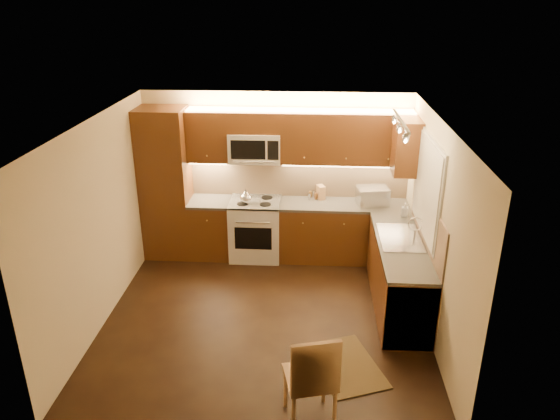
# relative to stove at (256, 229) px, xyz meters

# --- Properties ---
(floor) EXTENTS (4.00, 4.00, 0.01)m
(floor) POSITION_rel_stove_xyz_m (0.30, -1.68, -0.46)
(floor) COLOR black
(floor) RESTS_ON ground
(ceiling) EXTENTS (4.00, 4.00, 0.01)m
(ceiling) POSITION_rel_stove_xyz_m (0.30, -1.68, 2.04)
(ceiling) COLOR beige
(ceiling) RESTS_ON ground
(wall_back) EXTENTS (4.00, 0.01, 2.50)m
(wall_back) POSITION_rel_stove_xyz_m (0.30, 0.32, 0.79)
(wall_back) COLOR beige
(wall_back) RESTS_ON ground
(wall_front) EXTENTS (4.00, 0.01, 2.50)m
(wall_front) POSITION_rel_stove_xyz_m (0.30, -3.67, 0.79)
(wall_front) COLOR beige
(wall_front) RESTS_ON ground
(wall_left) EXTENTS (0.01, 4.00, 2.50)m
(wall_left) POSITION_rel_stove_xyz_m (-1.70, -1.68, 0.79)
(wall_left) COLOR beige
(wall_left) RESTS_ON ground
(wall_right) EXTENTS (0.01, 4.00, 2.50)m
(wall_right) POSITION_rel_stove_xyz_m (2.30, -1.68, 0.79)
(wall_right) COLOR beige
(wall_right) RESTS_ON ground
(pantry) EXTENTS (0.70, 0.60, 2.30)m
(pantry) POSITION_rel_stove_xyz_m (-1.35, 0.02, 0.69)
(pantry) COLOR #4E2C10
(pantry) RESTS_ON floor
(base_cab_back_left) EXTENTS (0.62, 0.60, 0.86)m
(base_cab_back_left) POSITION_rel_stove_xyz_m (-0.69, 0.02, -0.03)
(base_cab_back_left) COLOR #4E2C10
(base_cab_back_left) RESTS_ON floor
(counter_back_left) EXTENTS (0.62, 0.60, 0.04)m
(counter_back_left) POSITION_rel_stove_xyz_m (-0.69, 0.02, 0.42)
(counter_back_left) COLOR #33312E
(counter_back_left) RESTS_ON base_cab_back_left
(base_cab_back_right) EXTENTS (1.92, 0.60, 0.86)m
(base_cab_back_right) POSITION_rel_stove_xyz_m (1.34, 0.02, -0.03)
(base_cab_back_right) COLOR #4E2C10
(base_cab_back_right) RESTS_ON floor
(counter_back_right) EXTENTS (1.92, 0.60, 0.04)m
(counter_back_right) POSITION_rel_stove_xyz_m (1.34, 0.02, 0.42)
(counter_back_right) COLOR #33312E
(counter_back_right) RESTS_ON base_cab_back_right
(base_cab_right) EXTENTS (0.60, 2.00, 0.86)m
(base_cab_right) POSITION_rel_stove_xyz_m (2.00, -1.28, -0.03)
(base_cab_right) COLOR #4E2C10
(base_cab_right) RESTS_ON floor
(counter_right) EXTENTS (0.60, 2.00, 0.04)m
(counter_right) POSITION_rel_stove_xyz_m (2.00, -1.28, 0.42)
(counter_right) COLOR #33312E
(counter_right) RESTS_ON base_cab_right
(dishwasher) EXTENTS (0.58, 0.60, 0.84)m
(dishwasher) POSITION_rel_stove_xyz_m (2.00, -1.98, -0.03)
(dishwasher) COLOR silver
(dishwasher) RESTS_ON floor
(backsplash_back) EXTENTS (3.30, 0.02, 0.60)m
(backsplash_back) POSITION_rel_stove_xyz_m (0.65, 0.31, 0.74)
(backsplash_back) COLOR tan
(backsplash_back) RESTS_ON wall_back
(backsplash_right) EXTENTS (0.02, 2.00, 0.60)m
(backsplash_right) POSITION_rel_stove_xyz_m (2.29, -1.28, 0.74)
(backsplash_right) COLOR tan
(backsplash_right) RESTS_ON wall_right
(upper_cab_back_left) EXTENTS (0.62, 0.35, 0.75)m
(upper_cab_back_left) POSITION_rel_stove_xyz_m (-0.69, 0.15, 1.42)
(upper_cab_back_left) COLOR #4E2C10
(upper_cab_back_left) RESTS_ON wall_back
(upper_cab_back_right) EXTENTS (1.92, 0.35, 0.75)m
(upper_cab_back_right) POSITION_rel_stove_xyz_m (1.34, 0.15, 1.42)
(upper_cab_back_right) COLOR #4E2C10
(upper_cab_back_right) RESTS_ON wall_back
(upper_cab_bridge) EXTENTS (0.76, 0.35, 0.31)m
(upper_cab_bridge) POSITION_rel_stove_xyz_m (0.00, 0.15, 1.63)
(upper_cab_bridge) COLOR #4E2C10
(upper_cab_bridge) RESTS_ON wall_back
(upper_cab_right_corner) EXTENTS (0.35, 0.50, 0.75)m
(upper_cab_right_corner) POSITION_rel_stove_xyz_m (2.12, -0.28, 1.42)
(upper_cab_right_corner) COLOR #4E2C10
(upper_cab_right_corner) RESTS_ON wall_right
(stove) EXTENTS (0.76, 0.65, 0.92)m
(stove) POSITION_rel_stove_xyz_m (0.00, 0.00, 0.00)
(stove) COLOR silver
(stove) RESTS_ON floor
(microwave) EXTENTS (0.76, 0.38, 0.44)m
(microwave) POSITION_rel_stove_xyz_m (0.00, 0.14, 1.26)
(microwave) COLOR silver
(microwave) RESTS_ON wall_back
(window_frame) EXTENTS (0.03, 1.44, 1.24)m
(window_frame) POSITION_rel_stove_xyz_m (2.29, -1.12, 1.14)
(window_frame) COLOR silver
(window_frame) RESTS_ON wall_right
(window_blinds) EXTENTS (0.02, 1.36, 1.16)m
(window_blinds) POSITION_rel_stove_xyz_m (2.27, -1.12, 1.14)
(window_blinds) COLOR silver
(window_blinds) RESTS_ON wall_right
(sink) EXTENTS (0.52, 0.86, 0.15)m
(sink) POSITION_rel_stove_xyz_m (2.00, -1.12, 0.52)
(sink) COLOR silver
(sink) RESTS_ON counter_right
(faucet) EXTENTS (0.20, 0.04, 0.30)m
(faucet) POSITION_rel_stove_xyz_m (2.18, -1.12, 0.59)
(faucet) COLOR silver
(faucet) RESTS_ON counter_right
(track_light_bar) EXTENTS (0.04, 1.20, 0.03)m
(track_light_bar) POSITION_rel_stove_xyz_m (1.85, -1.27, 2.00)
(track_light_bar) COLOR silver
(track_light_bar) RESTS_ON ceiling
(kettle) EXTENTS (0.22, 0.22, 0.22)m
(kettle) POSITION_rel_stove_xyz_m (-0.12, -0.11, 0.57)
(kettle) COLOR silver
(kettle) RESTS_ON stove
(toaster_oven) EXTENTS (0.49, 0.41, 0.26)m
(toaster_oven) POSITION_rel_stove_xyz_m (1.75, 0.02, 0.57)
(toaster_oven) COLOR silver
(toaster_oven) RESTS_ON counter_back_right
(knife_block) EXTENTS (0.15, 0.18, 0.21)m
(knife_block) POSITION_rel_stove_xyz_m (0.99, 0.20, 0.55)
(knife_block) COLOR tan
(knife_block) RESTS_ON counter_back_right
(spice_jar_a) EXTENTS (0.05, 0.05, 0.10)m
(spice_jar_a) POSITION_rel_stove_xyz_m (0.81, 0.14, 0.49)
(spice_jar_a) COLOR silver
(spice_jar_a) RESTS_ON counter_back_right
(spice_jar_b) EXTENTS (0.05, 0.05, 0.10)m
(spice_jar_b) POSITION_rel_stove_xyz_m (0.83, 0.26, 0.49)
(spice_jar_b) COLOR brown
(spice_jar_b) RESTS_ON counter_back_right
(spice_jar_c) EXTENTS (0.05, 0.05, 0.10)m
(spice_jar_c) POSITION_rel_stove_xyz_m (0.88, 0.26, 0.49)
(spice_jar_c) COLOR silver
(spice_jar_c) RESTS_ON counter_back_right
(spice_jar_d) EXTENTS (0.04, 0.04, 0.10)m
(spice_jar_d) POSITION_rel_stove_xyz_m (0.91, 0.18, 0.49)
(spice_jar_d) COLOR brown
(spice_jar_d) RESTS_ON counter_back_right
(soap_bottle) EXTENTS (0.10, 0.10, 0.19)m
(soap_bottle) POSITION_rel_stove_xyz_m (2.16, -0.39, 0.54)
(soap_bottle) COLOR #B0B1B4
(soap_bottle) RESTS_ON counter_right
(rug) EXTENTS (0.94, 1.13, 0.01)m
(rug) POSITION_rel_stove_xyz_m (1.28, -2.58, -0.45)
(rug) COLOR black
(rug) RESTS_ON floor
(dining_chair) EXTENTS (0.55, 0.55, 1.03)m
(dining_chair) POSITION_rel_stove_xyz_m (0.88, -3.38, 0.05)
(dining_chair) COLOR tan
(dining_chair) RESTS_ON floor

